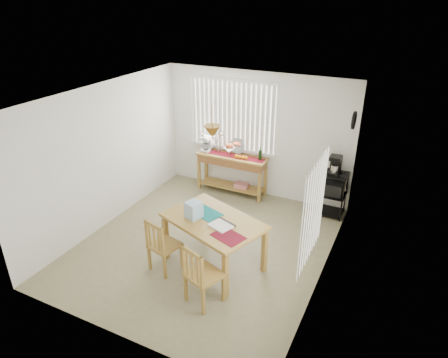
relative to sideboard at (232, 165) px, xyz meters
The scene contains 10 objects.
ground 2.16m from the sideboard, 77.98° to the right, with size 4.00×4.50×0.01m, color gray.
room_shell 2.30m from the sideboard, 77.80° to the right, with size 4.20×4.70×2.70m.
sideboard is the anchor object (origin of this frame).
sideboard_items 0.42m from the sideboard, behind, with size 1.44×0.36×0.65m.
wire_cart 2.13m from the sideboard, ahead, with size 0.52×0.42×0.88m.
cart_items 2.17m from the sideboard, ahead, with size 0.21×0.25×0.36m.
dining_table 2.53m from the sideboard, 71.45° to the right, with size 1.75×1.42×0.81m.
table_items 2.56m from the sideboard, 75.87° to the right, with size 1.13×0.90×0.26m.
chair_left 2.90m from the sideboard, 86.51° to the right, with size 0.51×0.51×0.91m.
chair_right 3.44m from the sideboard, 71.81° to the right, with size 0.56×0.56×0.95m.
Camera 1 is at (2.84, -5.02, 4.02)m, focal length 32.00 mm.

